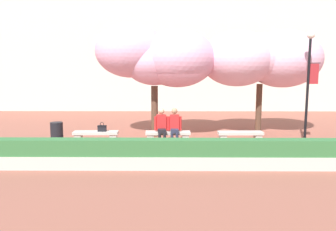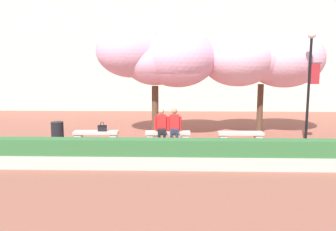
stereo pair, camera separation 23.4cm
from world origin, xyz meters
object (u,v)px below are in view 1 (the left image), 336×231
object	(u,v)px
handbag	(102,128)
cherry_tree_main	(158,57)
person_seated_left	(162,125)
lamp_post_with_banner	(309,77)
stone_bench_near_west	(168,136)
trash_bin	(57,133)
person_seated_right	(175,125)
cherry_tree_secondary	(261,59)
stone_bench_west_end	(96,135)
stone_bench_center	(240,136)

from	to	relation	value
handbag	cherry_tree_main	bearing A→B (deg)	35.55
person_seated_left	lamp_post_with_banner	distance (m)	5.38
stone_bench_near_west	cherry_tree_main	world-z (taller)	cherry_tree_main
lamp_post_with_banner	trash_bin	bearing A→B (deg)	179.56
person_seated_right	cherry_tree_secondary	world-z (taller)	cherry_tree_secondary
stone_bench_west_end	stone_bench_near_west	bearing A→B (deg)	0.00
stone_bench_west_end	handbag	distance (m)	0.37
handbag	trash_bin	xyz separation A→B (m)	(-1.64, 0.00, -0.19)
stone_bench_center	person_seated_right	distance (m)	2.40
lamp_post_with_banner	stone_bench_near_west	bearing A→B (deg)	178.98
stone_bench_near_west	cherry_tree_secondary	bearing A→B (deg)	26.37
stone_bench_center	trash_bin	size ratio (longest dim) A/B	2.06
cherry_tree_secondary	person_seated_right	bearing A→B (deg)	-151.44
lamp_post_with_banner	person_seated_left	bearing A→B (deg)	179.62
person_seated_right	handbag	world-z (taller)	person_seated_right
person_seated_left	stone_bench_center	bearing A→B (deg)	1.08
person_seated_left	trash_bin	size ratio (longest dim) A/B	1.65
person_seated_left	trash_bin	distance (m)	3.79
stone_bench_west_end	cherry_tree_main	bearing A→B (deg)	32.11
stone_bench_center	cherry_tree_main	distance (m)	4.36
cherry_tree_main	handbag	bearing A→B (deg)	-144.45
stone_bench_near_west	lamp_post_with_banner	xyz separation A→B (m)	(4.88, -0.09, 2.09)
stone_bench_west_end	stone_bench_center	distance (m)	5.20
person_seated_left	person_seated_right	world-z (taller)	same
stone_bench_near_west	handbag	distance (m)	2.38
stone_bench_near_west	person_seated_left	distance (m)	0.47
stone_bench_west_end	stone_bench_near_west	size ratio (longest dim) A/B	1.00
stone_bench_near_west	handbag	bearing A→B (deg)	-179.46
stone_bench_west_end	stone_bench_near_west	xyz separation A→B (m)	(2.60, 0.00, 0.00)
cherry_tree_main	stone_bench_near_west	bearing A→B (deg)	-73.01
cherry_tree_main	trash_bin	size ratio (longest dim) A/B	6.00
person_seated_right	handbag	size ratio (longest dim) A/B	3.81
person_seated_left	handbag	size ratio (longest dim) A/B	3.81
person_seated_right	lamp_post_with_banner	bearing A→B (deg)	-0.41
stone_bench_near_west	lamp_post_with_banner	distance (m)	5.31
cherry_tree_main	cherry_tree_secondary	xyz separation A→B (m)	(4.14, 0.48, -0.04)
cherry_tree_main	trash_bin	xyz separation A→B (m)	(-3.58, -1.39, -2.74)
lamp_post_with_banner	trash_bin	xyz separation A→B (m)	(-8.89, 0.07, -1.99)
person_seated_right	stone_bench_center	bearing A→B (deg)	1.30
cherry_tree_main	person_seated_right	bearing A→B (deg)	-65.34
cherry_tree_secondary	cherry_tree_main	bearing A→B (deg)	-173.41
person_seated_right	cherry_tree_main	bearing A→B (deg)	114.66
stone_bench_west_end	trash_bin	world-z (taller)	trash_bin
stone_bench_west_end	cherry_tree_main	xyz separation A→B (m)	(2.18, 1.37, 2.84)
person_seated_right	trash_bin	bearing A→B (deg)	179.52
person_seated_left	cherry_tree_main	bearing A→B (deg)	97.61
cherry_tree_secondary	stone_bench_center	bearing A→B (deg)	-121.39
handbag	person_seated_right	bearing A→B (deg)	-0.69
stone_bench_center	trash_bin	world-z (taller)	trash_bin
cherry_tree_secondary	trash_bin	xyz separation A→B (m)	(-7.73, -1.87, -2.70)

